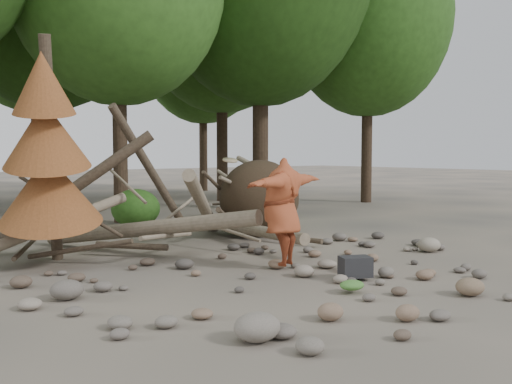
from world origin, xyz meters
TOP-DOWN VIEW (x-y plane):
  - ground at (0.00, 0.00)m, footprint 120.00×120.00m
  - deadfall_pile at (2.02, 4.24)m, footprint 8.55×5.24m
  - dead_conifer at (-3.12, 3.37)m, footprint 2.06×2.16m
  - bush_mid at (0.80, 7.80)m, footprint 1.40×1.40m
  - bush_right at (5.00, 7.00)m, footprint 2.00×2.00m
  - frisbee_thrower at (0.29, 0.72)m, footprint 2.54×1.44m
  - backpack at (0.68, -0.73)m, footprint 0.61×0.53m
  - cloth_green at (-0.04, -1.32)m, footprint 0.41×0.34m
  - cloth_orange at (1.05, -0.19)m, footprint 0.34×0.28m
  - boulder_front_left at (-2.59, -2.18)m, footprint 0.56×0.51m
  - boulder_front_right at (1.26, -2.53)m, footprint 0.46×0.41m
  - boulder_mid_right at (4.03, 0.14)m, footprint 0.53×0.47m
  - boulder_mid_left at (-3.65, 1.02)m, footprint 0.49×0.44m

SIDE VIEW (x-z plane):
  - ground at x=0.00m, z-range 0.00..0.00m
  - cloth_orange at x=1.05m, z-range 0.00..0.13m
  - cloth_green at x=-0.04m, z-range 0.00..0.15m
  - boulder_front_right at x=1.26m, z-range 0.00..0.27m
  - boulder_mid_left at x=-3.65m, z-range 0.00..0.30m
  - boulder_mid_right at x=4.03m, z-range 0.00..0.32m
  - boulder_front_left at x=-2.59m, z-range 0.00..0.34m
  - backpack at x=0.68m, z-range 0.00..0.34m
  - bush_mid at x=0.80m, z-range 0.00..1.12m
  - bush_right at x=5.00m, z-range 0.00..1.60m
  - deadfall_pile at x=2.02m, z-range -0.70..2.60m
  - frisbee_thrower at x=0.29m, z-range 0.07..2.09m
  - dead_conifer at x=-3.12m, z-range -0.06..4.29m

